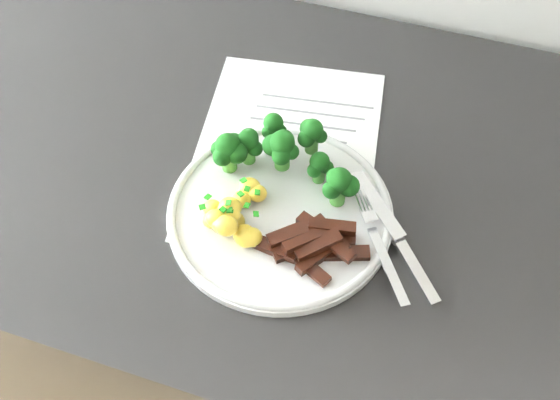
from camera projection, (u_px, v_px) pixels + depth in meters
The scene contains 8 objects.
counter at pixel (258, 323), 1.18m from camera, with size 2.47×0.62×0.92m.
recipe_paper at pixel (286, 150), 0.81m from camera, with size 0.26×0.34×0.00m.
plate at pixel (280, 212), 0.74m from camera, with size 0.26×0.26×0.01m.
broccoli at pixel (281, 152), 0.75m from camera, with size 0.18×0.10×0.07m.
potatoes at pixel (234, 217), 0.72m from camera, with size 0.08×0.09×0.04m.
beef_strips at pixel (314, 242), 0.71m from camera, with size 0.13×0.08×0.03m.
fork at pixel (381, 248), 0.70m from camera, with size 0.09×0.14×0.01m.
knife at pixel (404, 250), 0.71m from camera, with size 0.13×0.15×0.02m.
Camera 1 is at (0.08, 1.18, 1.54)m, focal length 41.76 mm.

